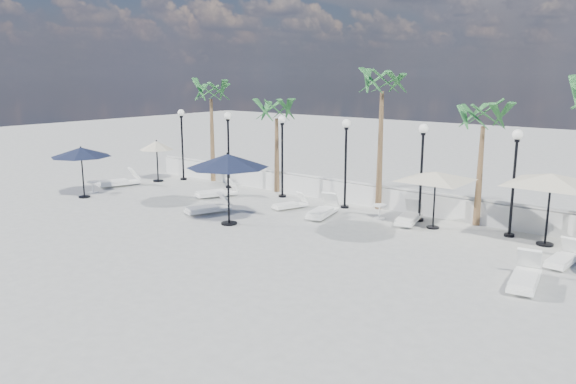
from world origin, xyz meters
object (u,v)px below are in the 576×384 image
Objects in this scene: lounger_5 at (409,217)px; lounger_7 at (525,277)px; parasol_cream_sq_a at (436,172)px; parasol_navy_mid at (228,161)px; parasol_cream_small at (157,146)px; parasol_navy_left at (81,152)px; lounger_4 at (323,210)px; parasol_cream_sq_b at (552,174)px; lounger_3 at (290,204)px; lounger_1 at (217,192)px; lounger_2 at (208,208)px; lounger_6 at (563,258)px; lounger_0 at (119,181)px.

lounger_5 is 6.86m from lounger_7.
lounger_7 is at bearing -41.58° from parasol_cream_sq_a.
parasol_navy_mid is 10.01m from parasol_cream_small.
lounger_4 is at bearing 20.36° from parasol_navy_left.
parasol_navy_mid is (-5.37, -4.49, 2.21)m from lounger_5.
parasol_cream_sq_b is at bearing 24.84° from parasol_navy_mid.
lounger_7 is at bearing -82.31° from parasol_cream_sq_b.
parasol_navy_mid reaches higher than lounger_3.
lounger_1 is 3.14m from lounger_2.
parasol_cream_sq_a is at bearing 19.11° from parasol_navy_left.
lounger_5 is 1.19× the size of lounger_6.
parasol_cream_sq_a is (16.10, 2.64, 1.88)m from lounger_0.
lounger_1 is 6.53m from parasol_navy_left.
lounger_5 is (7.26, 3.80, 0.02)m from lounger_2.
lounger_2 is 0.65× the size of parasol_navy_mid.
parasol_navy_mid is (-0.29, -3.46, 2.27)m from lounger_3.
lounger_3 is 0.78× the size of lounger_5.
parasol_navy_left is 19.83m from parasol_cream_sq_b.
lounger_0 is 1.04× the size of lounger_5.
lounger_0 reaches higher than lounger_3.
lounger_7 is (5.53, -4.06, 0.00)m from lounger_5.
parasol_cream_sq_a is (4.23, 1.20, 1.88)m from lounger_4.
lounger_2 is 8.19m from lounger_5.
lounger_3 is 0.93× the size of lounger_6.
lounger_0 is 0.72× the size of parasol_navy_mid.
lounger_6 is (13.17, 2.28, -0.02)m from lounger_2.
lounger_4 is 0.47× the size of parasol_cream_sq_a.
parasol_cream_sq_a is at bearing -174.65° from parasol_cream_sq_b.
lounger_0 reaches higher than lounger_7.
parasol_navy_mid is at bearing -155.16° from parasol_cream_sq_b.
lounger_1 is 10.53m from parasol_cream_sq_a.
lounger_6 is at bearing 16.43° from lounger_3.
lounger_0 is 11.95m from lounger_4.
parasol_navy_mid is (-11.29, -2.97, 2.25)m from lounger_6.
parasol_cream_sq_b is at bearing 5.35° from parasol_cream_sq_a.
lounger_1 is 1.04× the size of lounger_2.
lounger_1 is 15.15m from lounger_6.
lounger_4 reaches higher than lounger_3.
lounger_5 is 2.16m from parasol_cream_sq_a.
lounger_4 is at bearing 24.06° from lounger_1.
lounger_7 is at bearing -9.82° from parasol_cream_small.
lounger_0 is 3.35m from parasol_navy_left.
lounger_6 is at bearing 20.93° from lounger_0.
lounger_3 is 0.36× the size of parasol_cream_sq_a.
lounger_2 is at bearing -161.48° from parasol_cream_sq_b.
parasol_navy_mid is at bearing -161.09° from lounger_6.
lounger_6 is at bearing -27.90° from lounger_5.
lounger_7 reaches higher than lounger_3.
parasol_navy_mid is at bearing 5.45° from parasol_navy_left.
lounger_4 reaches higher than lounger_2.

